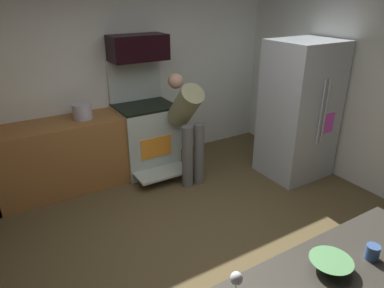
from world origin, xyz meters
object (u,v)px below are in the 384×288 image
at_px(refrigerator, 299,111).
at_px(mug_coffee, 372,252).
at_px(mixing_bowl_small, 330,265).
at_px(microwave, 138,48).
at_px(oven_range, 146,135).
at_px(wine_glass_mid, 236,280).
at_px(stock_pot, 82,111).
at_px(person_cook, 187,121).

relative_size(refrigerator, mug_coffee, 19.86).
relative_size(refrigerator, mixing_bowl_small, 7.47).
height_order(microwave, mug_coffee, microwave).
height_order(oven_range, mug_coffee, oven_range).
xyz_separation_m(oven_range, mixing_bowl_small, (-0.33, -3.31, 0.42)).
distance_m(refrigerator, mug_coffee, 2.82).
distance_m(wine_glass_mid, stock_pot, 3.21).
distance_m(refrigerator, mixing_bowl_small, 2.95).
height_order(wine_glass_mid, mug_coffee, wine_glass_mid).
bearing_deg(mug_coffee, stock_pot, 102.84).
bearing_deg(mixing_bowl_small, stock_pot, 98.36).
relative_size(mixing_bowl_small, wine_glass_mid, 1.41).
height_order(oven_range, mixing_bowl_small, oven_range).
distance_m(person_cook, wine_glass_mid, 2.88).
relative_size(mixing_bowl_small, stock_pot, 1.03).
height_order(refrigerator, stock_pot, refrigerator).
bearing_deg(microwave, oven_range, -90.00).
bearing_deg(microwave, mug_coffee, -90.82).
bearing_deg(mixing_bowl_small, mug_coffee, -13.40).
relative_size(oven_range, microwave, 2.07).
distance_m(microwave, mixing_bowl_small, 3.50).
height_order(mixing_bowl_small, mug_coffee, mug_coffee).
distance_m(oven_range, stock_pot, 0.95).
xyz_separation_m(mug_coffee, stock_pot, (-0.77, 3.39, 0.05)).
distance_m(microwave, refrigerator, 2.26).
bearing_deg(oven_range, refrigerator, -34.55).
bearing_deg(refrigerator, oven_range, 145.45).
distance_m(oven_range, mixing_bowl_small, 3.35).
xyz_separation_m(microwave, mixing_bowl_small, (-0.33, -3.40, -0.76)).
distance_m(microwave, wine_glass_mid, 3.48).
height_order(person_cook, stock_pot, person_cook).
bearing_deg(person_cook, oven_range, 118.03).
distance_m(person_cook, mug_coffee, 2.80).
bearing_deg(wine_glass_mid, microwave, 74.36).
height_order(microwave, mixing_bowl_small, microwave).
distance_m(refrigerator, person_cook, 1.50).
height_order(refrigerator, mug_coffee, refrigerator).
bearing_deg(stock_pot, microwave, 5.56).
distance_m(mixing_bowl_small, wine_glass_mid, 0.60).
xyz_separation_m(person_cook, mixing_bowl_small, (-0.66, -2.70, 0.10)).
xyz_separation_m(oven_range, person_cook, (0.32, -0.60, 0.33)).
bearing_deg(stock_pot, wine_glass_mid, -91.76).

